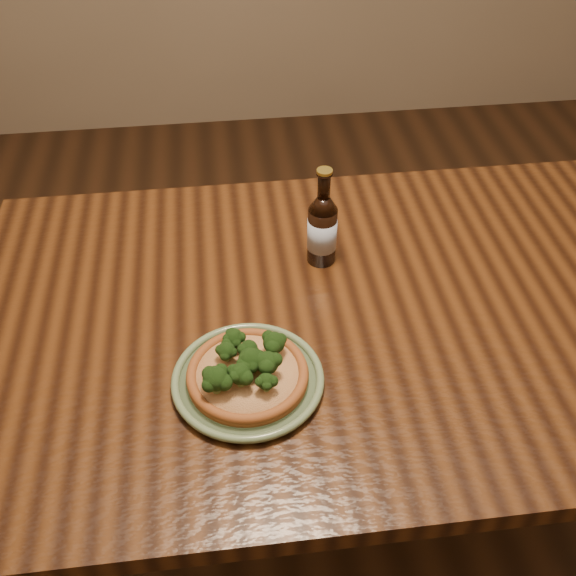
{
  "coord_description": "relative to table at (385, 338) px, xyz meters",
  "views": [
    {
      "loc": [
        -0.31,
        -0.8,
        1.64
      ],
      "look_at": [
        -0.2,
        0.09,
        0.82
      ],
      "focal_mm": 42.0,
      "sensor_mm": 36.0,
      "label": 1
    }
  ],
  "objects": [
    {
      "name": "ground",
      "position": [
        0.0,
        -0.1,
        -0.66
      ],
      "size": [
        4.5,
        4.5,
        0.0
      ],
      "primitive_type": "plane",
      "color": "#382111",
      "rests_on": "ground"
    },
    {
      "name": "pizza",
      "position": [
        -0.28,
        -0.16,
        0.12
      ],
      "size": [
        0.21,
        0.21,
        0.07
      ],
      "rotation": [
        0.0,
        0.0,
        -0.24
      ],
      "color": "brown",
      "rests_on": "plate"
    },
    {
      "name": "table",
      "position": [
        0.0,
        0.0,
        0.0
      ],
      "size": [
        1.6,
        0.9,
        0.75
      ],
      "color": "#41220E",
      "rests_on": "ground"
    },
    {
      "name": "beer_bottle",
      "position": [
        -0.11,
        0.15,
        0.17
      ],
      "size": [
        0.06,
        0.06,
        0.22
      ],
      "rotation": [
        0.0,
        0.0,
        0.43
      ],
      "color": "black",
      "rests_on": "table"
    },
    {
      "name": "plate",
      "position": [
        -0.28,
        -0.16,
        0.1
      ],
      "size": [
        0.26,
        0.26,
        0.02
      ],
      "rotation": [
        0.0,
        0.0,
        -0.21
      ],
      "color": "#657B55",
      "rests_on": "table"
    }
  ]
}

